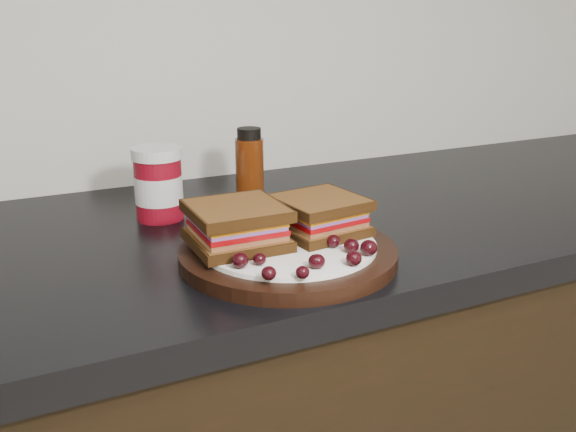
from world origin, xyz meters
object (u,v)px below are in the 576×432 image
at_px(plate, 288,254).
at_px(sandwich_left, 237,225).
at_px(oil_bottle, 250,167).
at_px(condiment_jar, 158,184).

distance_m(plate, sandwich_left, 0.08).
xyz_separation_m(sandwich_left, oil_bottle, (0.11, 0.23, 0.01)).
height_order(plate, sandwich_left, sandwich_left).
height_order(sandwich_left, condiment_jar, condiment_jar).
height_order(sandwich_left, oil_bottle, oil_bottle).
height_order(plate, condiment_jar, condiment_jar).
relative_size(sandwich_left, condiment_jar, 1.02).
bearing_deg(condiment_jar, sandwich_left, -79.87).
relative_size(plate, oil_bottle, 2.20).
distance_m(plate, condiment_jar, 0.27).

